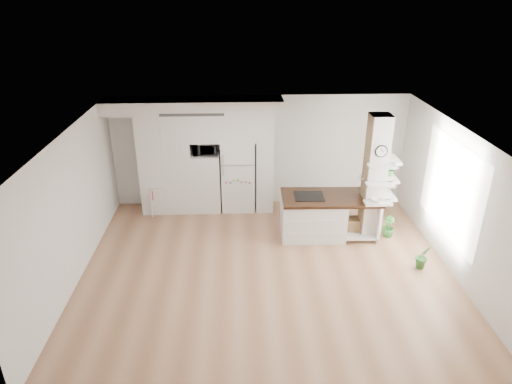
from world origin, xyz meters
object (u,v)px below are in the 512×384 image
refrigerator (238,175)px  kitchen_island (318,215)px  floor_plant_a (423,257)px  bookshelf (163,201)px

refrigerator → kitchen_island: (1.72, -1.41, -0.39)m
refrigerator → floor_plant_a: bearing=-38.1°
floor_plant_a → refrigerator: bearing=141.9°
floor_plant_a → bookshelf: bearing=154.1°
refrigerator → bookshelf: refrigerator is taller
refrigerator → bookshelf: 1.89m
kitchen_island → bookshelf: bearing=162.1°
refrigerator → bookshelf: size_ratio=2.50×
bookshelf → floor_plant_a: bookshelf is taller
kitchen_island → floor_plant_a: size_ratio=4.13×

